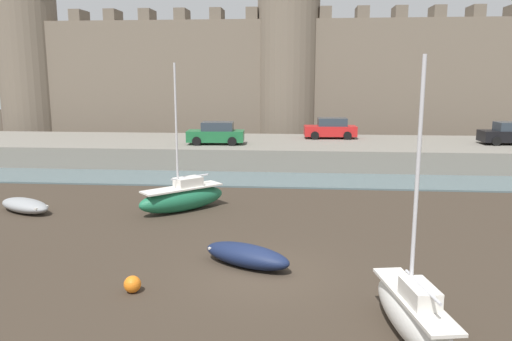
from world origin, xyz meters
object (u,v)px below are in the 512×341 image
(sailboat_near_channel_left, at_px, (413,314))
(rowboat_foreground_right, at_px, (25,205))
(rowboat_foreground_centre, at_px, (247,255))
(car_quay_centre_west, at_px, (216,134))
(sailboat_foreground_left, at_px, (183,197))
(car_quay_east, at_px, (331,129))
(mooring_buoy_mid_mud, at_px, (132,284))
(car_quay_centre_east, at_px, (510,134))

(sailboat_near_channel_left, height_order, rowboat_foreground_right, sailboat_near_channel_left)
(rowboat_foreground_centre, distance_m, car_quay_centre_west, 20.20)
(sailboat_near_channel_left, height_order, rowboat_foreground_centre, sailboat_near_channel_left)
(sailboat_foreground_left, bearing_deg, rowboat_foreground_right, -172.92)
(sailboat_near_channel_left, relative_size, car_quay_centre_west, 1.65)
(rowboat_foreground_centre, xyz_separation_m, car_quay_east, (4.22, 23.90, 1.94))
(sailboat_near_channel_left, bearing_deg, sailboat_foreground_left, 126.61)
(sailboat_foreground_left, xyz_separation_m, car_quay_east, (8.05, 17.00, 1.65))
(sailboat_near_channel_left, height_order, sailboat_foreground_left, sailboat_foreground_left)
(car_quay_east, bearing_deg, sailboat_near_channel_left, -89.24)
(car_quay_centre_west, bearing_deg, mooring_buoy_mid_mud, -87.15)
(car_quay_centre_east, height_order, car_quay_east, same)
(rowboat_foreground_centre, bearing_deg, sailboat_foreground_left, 119.07)
(rowboat_foreground_centre, distance_m, car_quay_centre_east, 27.43)
(mooring_buoy_mid_mud, distance_m, car_quay_centre_east, 31.32)
(rowboat_foreground_right, bearing_deg, sailboat_near_channel_left, -33.19)
(sailboat_foreground_left, distance_m, rowboat_foreground_centre, 7.90)
(sailboat_foreground_left, height_order, car_quay_east, sailboat_foreground_left)
(car_quay_east, bearing_deg, car_quay_centre_east, -10.96)
(mooring_buoy_mid_mud, bearing_deg, rowboat_foreground_right, 134.12)
(car_quay_east, bearing_deg, car_quay_centre_west, -153.44)
(sailboat_near_channel_left, height_order, car_quay_centre_west, sailboat_near_channel_left)
(rowboat_foreground_right, bearing_deg, mooring_buoy_mid_mud, -45.88)
(rowboat_foreground_centre, relative_size, car_quay_centre_west, 0.82)
(sailboat_near_channel_left, distance_m, car_quay_centre_east, 28.74)
(car_quay_centre_east, bearing_deg, car_quay_east, 169.04)
(rowboat_foreground_centre, bearing_deg, car_quay_east, 79.99)
(rowboat_foreground_centre, height_order, car_quay_centre_west, car_quay_centre_west)
(mooring_buoy_mid_mud, bearing_deg, car_quay_centre_west, 92.85)
(sailboat_foreground_left, xyz_separation_m, car_quay_centre_west, (-0.47, 12.73, 1.65))
(rowboat_foreground_right, xyz_separation_m, car_quay_east, (15.55, 17.93, 1.99))
(sailboat_near_channel_left, height_order, car_quay_centre_east, sailboat_near_channel_left)
(rowboat_foreground_right, height_order, car_quay_centre_west, car_quay_centre_west)
(rowboat_foreground_right, height_order, car_quay_east, car_quay_east)
(car_quay_centre_east, relative_size, car_quay_centre_west, 1.00)
(rowboat_foreground_right, bearing_deg, car_quay_centre_east, 28.58)
(sailboat_foreground_left, relative_size, car_quay_centre_west, 1.68)
(rowboat_foreground_centre, relative_size, mooring_buoy_mid_mud, 6.63)
(car_quay_centre_east, relative_size, car_quay_east, 1.00)
(car_quay_centre_west, bearing_deg, sailboat_near_channel_left, -69.71)
(rowboat_foreground_centre, height_order, mooring_buoy_mid_mud, rowboat_foreground_centre)
(rowboat_foreground_right, relative_size, car_quay_centre_west, 0.80)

